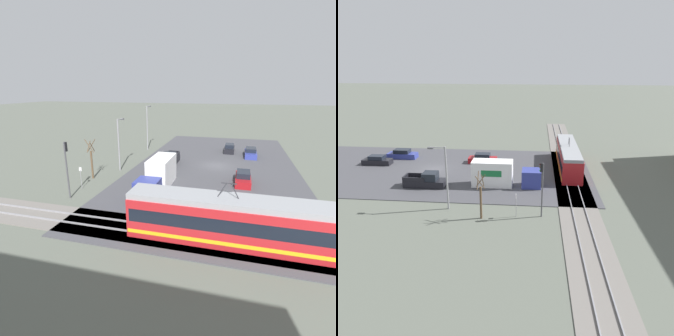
# 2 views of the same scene
# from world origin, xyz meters

# --- Properties ---
(ground_plane) EXTENTS (320.00, 320.00, 0.00)m
(ground_plane) POSITION_xyz_m (0.00, 0.00, 0.00)
(ground_plane) COLOR #565B51
(road_surface) EXTENTS (22.81, 46.26, 0.08)m
(road_surface) POSITION_xyz_m (0.00, 0.00, 0.04)
(road_surface) COLOR #424247
(road_surface) RESTS_ON ground
(rail_bed) EXTENTS (73.87, 4.40, 0.22)m
(rail_bed) POSITION_xyz_m (0.00, 20.09, 0.05)
(rail_bed) COLOR slate
(rail_bed) RESTS_ON ground
(light_rail_tram) EXTENTS (14.83, 2.79, 4.66)m
(light_rail_tram) POSITION_xyz_m (-2.53, 20.09, 1.79)
(light_rail_tram) COLOR #B21E23
(light_rail_tram) RESTS_ON ground
(box_truck) EXTENTS (2.36, 8.96, 3.34)m
(box_truck) POSITION_xyz_m (5.54, 10.86, 1.62)
(box_truck) COLOR navy
(box_truck) RESTS_ON ground
(pickup_truck) EXTENTS (1.92, 5.39, 1.95)m
(pickup_truck) POSITION_xyz_m (6.76, 1.04, 0.81)
(pickup_truck) COLOR black
(pickup_truck) RESTS_ON ground
(sedan_car_0) EXTENTS (1.88, 4.80, 1.51)m
(sedan_car_0) POSITION_xyz_m (-5.18, -6.93, 0.70)
(sedan_car_0) COLOR navy
(sedan_car_0) RESTS_ON ground
(sedan_car_1) EXTENTS (1.79, 4.47, 1.53)m
(sedan_car_1) POSITION_xyz_m (-3.88, 6.81, 0.71)
(sedan_car_1) COLOR maroon
(sedan_car_1) RESTS_ON ground
(sedan_car_2) EXTENTS (1.73, 4.43, 1.43)m
(sedan_car_2) POSITION_xyz_m (-1.58, -9.58, 0.67)
(sedan_car_2) COLOR black
(sedan_car_2) RESTS_ON ground
(traffic_light_pole) EXTENTS (0.28, 0.47, 5.99)m
(traffic_light_pole) POSITION_xyz_m (13.81, 15.88, 3.83)
(traffic_light_pole) COLOR #47474C
(traffic_light_pole) RESTS_ON ground
(street_tree) EXTENTS (1.21, 1.00, 5.11)m
(street_tree) POSITION_xyz_m (14.79, 9.64, 2.33)
(street_tree) COLOR brown
(street_tree) RESTS_ON ground
(street_lamp_near_crossing) EXTENTS (0.36, 1.95, 8.06)m
(street_lamp_near_crossing) POSITION_xyz_m (13.39, -7.91, 4.65)
(street_lamp_near_crossing) COLOR gray
(street_lamp_near_crossing) RESTS_ON ground
(street_lamp_mid_block) EXTENTS (0.36, 1.95, 7.20)m
(street_lamp_mid_block) POSITION_xyz_m (12.86, 5.39, 4.21)
(street_lamp_mid_block) COLOR gray
(street_lamp_mid_block) RESTS_ON ground
(no_parking_sign) EXTENTS (0.32, 0.08, 2.60)m
(no_parking_sign) POSITION_xyz_m (14.09, 13.27, 1.56)
(no_parking_sign) COLOR gray
(no_parking_sign) RESTS_ON ground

